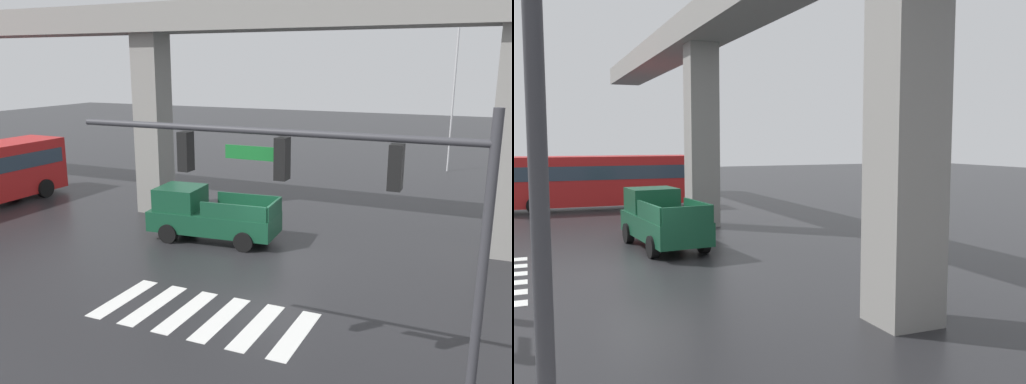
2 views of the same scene
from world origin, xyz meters
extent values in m
plane|color=#232326|center=(0.00, 0.00, 0.00)|extent=(120.00, 120.00, 0.00)
cube|color=silver|center=(-2.75, -4.90, 0.01)|extent=(0.55, 2.80, 0.01)
cube|color=silver|center=(-1.65, -4.90, 0.01)|extent=(0.55, 2.80, 0.01)
cube|color=silver|center=(-0.55, -4.90, 0.01)|extent=(0.55, 2.80, 0.01)
cube|color=silver|center=(0.55, -4.90, 0.01)|extent=(0.55, 2.80, 0.01)
cube|color=silver|center=(1.65, -4.90, 0.01)|extent=(0.55, 2.80, 0.01)
cube|color=silver|center=(2.75, -4.90, 0.01)|extent=(0.55, 2.80, 0.01)
cube|color=gray|center=(0.00, 3.92, 8.80)|extent=(57.56, 2.20, 1.20)
cube|color=gray|center=(-7.55, 3.92, 4.10)|extent=(1.30, 1.30, 8.20)
cube|color=gray|center=(7.55, 3.92, 4.10)|extent=(1.30, 1.30, 8.20)
cube|color=#14472D|center=(-2.89, 1.10, 0.78)|extent=(5.25, 2.36, 0.80)
cube|color=#14472D|center=(-4.33, 0.97, 1.63)|extent=(1.85, 1.90, 0.90)
cube|color=#3F5160|center=(-4.80, 0.93, 1.63)|extent=(0.25, 1.67, 0.77)
cube|color=#14472D|center=(-1.67, 0.34, 1.48)|extent=(2.65, 0.34, 0.60)
cube|color=#14472D|center=(-1.83, 2.08, 1.48)|extent=(2.65, 0.34, 0.60)
cube|color=#14472D|center=(-0.40, 1.33, 1.48)|extent=(0.26, 1.75, 0.60)
cylinder|color=black|center=(-4.38, 0.06, 0.38)|extent=(0.78, 0.35, 0.76)
cylinder|color=black|center=(-4.55, 1.86, 0.38)|extent=(0.78, 0.35, 0.76)
cylinder|color=black|center=(-1.23, 0.35, 0.38)|extent=(0.78, 0.35, 0.76)
cylinder|color=black|center=(-1.40, 2.15, 0.38)|extent=(0.78, 0.35, 0.76)
cube|color=#2D3D4C|center=(-15.60, 5.31, 1.98)|extent=(2.25, 0.13, 1.49)
cylinder|color=black|center=(-16.87, 3.76, 0.48)|extent=(0.37, 0.97, 0.96)
cylinder|color=black|center=(-14.42, 3.70, 0.48)|extent=(0.37, 0.97, 0.96)
cylinder|color=#38383D|center=(7.04, -7.26, 3.10)|extent=(0.18, 0.18, 6.20)
cylinder|color=#38383D|center=(2.74, -7.26, 5.60)|extent=(8.60, 0.14, 0.14)
cube|color=black|center=(5.44, -7.26, 5.08)|extent=(0.24, 0.32, 0.84)
sphere|color=red|center=(5.44, -7.26, 5.34)|extent=(0.17, 0.17, 0.17)
cube|color=black|center=(3.24, -7.26, 5.08)|extent=(0.24, 0.32, 0.84)
sphere|color=red|center=(3.24, -7.26, 5.34)|extent=(0.17, 0.17, 0.17)
cube|color=black|center=(1.04, -7.26, 5.08)|extent=(0.24, 0.32, 0.84)
sphere|color=red|center=(1.04, -7.26, 5.34)|extent=(0.17, 0.17, 0.17)
cube|color=#19722D|center=(2.54, -7.26, 5.15)|extent=(1.10, 0.04, 0.28)
cylinder|color=silver|center=(4.34, 19.74, 5.15)|extent=(0.12, 0.12, 10.30)
cube|color=red|center=(4.89, 19.74, 9.80)|extent=(1.10, 0.04, 0.70)
camera|label=1|loc=(7.02, -16.99, 6.91)|focal=37.80mm
camera|label=2|loc=(17.40, -3.40, 3.96)|focal=39.88mm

